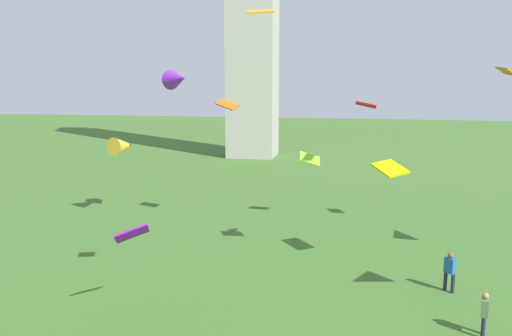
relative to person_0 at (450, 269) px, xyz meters
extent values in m
cylinder|color=#1E2333|center=(-0.14, 0.15, -0.60)|extent=(0.16, 0.16, 0.88)
cylinder|color=#1E2333|center=(0.14, -0.15, -0.60)|extent=(0.16, 0.16, 0.88)
cube|color=#235693|center=(0.00, 0.00, 0.19)|extent=(0.52, 0.54, 0.70)
sphere|color=brown|center=(0.00, 0.00, 0.67)|extent=(0.26, 0.26, 0.26)
cylinder|color=#1E2333|center=(0.58, -3.95, -0.63)|extent=(0.15, 0.15, 0.82)
cylinder|color=#1E2333|center=(0.49, -4.32, -0.63)|extent=(0.15, 0.15, 0.82)
cube|color=#51754C|center=(0.53, -4.13, 0.11)|extent=(0.35, 0.49, 0.65)
sphere|color=#A37556|center=(0.53, -4.13, 0.55)|extent=(0.24, 0.24, 0.24)
cone|color=gold|center=(-19.61, 9.43, 3.90)|extent=(1.81, 2.13, 1.31)
cube|color=#7CDD26|center=(-6.62, 3.52, 4.28)|extent=(1.10, 0.97, 0.75)
cube|color=#D8C606|center=(-2.62, 2.36, 4.11)|extent=(1.84, 1.98, 0.64)
cube|color=#CE5813|center=(-12.08, 8.08, 6.80)|extent=(1.46, 1.11, 0.70)
cube|color=#860DD7|center=(-12.74, -5.17, 2.51)|extent=(1.38, 1.36, 0.93)
cone|color=purple|center=(-14.90, 7.11, 8.35)|extent=(2.13, 2.07, 1.33)
cube|color=orange|center=(3.63, 7.43, 8.77)|extent=(1.03, 1.33, 0.55)
cube|color=red|center=(-3.74, 8.51, 6.84)|extent=(1.22, 0.89, 0.51)
cube|color=orange|center=(-7.62, -5.74, 10.64)|extent=(1.03, 0.81, 0.26)
camera|label=1|loc=(-4.45, -23.72, 8.51)|focal=37.20mm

